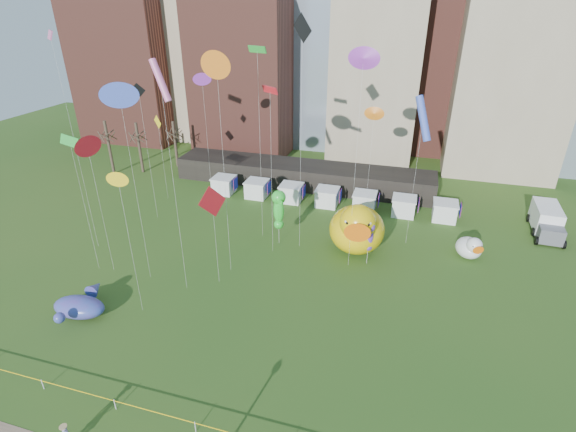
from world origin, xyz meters
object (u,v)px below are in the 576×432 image
(big_duck, at_px, (357,228))
(whale_inflatable, at_px, (80,305))
(small_duck, at_px, (470,247))
(box_truck, at_px, (547,220))
(seahorse_green, at_px, (278,207))
(seahorse_purple, at_px, (369,234))

(big_duck, height_order, whale_inflatable, big_duck)
(small_duck, xyz_separation_m, box_truck, (9.07, 8.65, 0.31))
(big_duck, bearing_deg, whale_inflatable, -148.15)
(seahorse_green, height_order, whale_inflatable, seahorse_green)
(seahorse_green, distance_m, box_truck, 31.84)
(whale_inflatable, bearing_deg, box_truck, 28.57)
(seahorse_green, xyz_separation_m, box_truck, (29.54, 11.49, -3.02))
(seahorse_green, height_order, seahorse_purple, seahorse_green)
(whale_inflatable, bearing_deg, big_duck, 34.06)
(big_duck, height_order, seahorse_purple, big_duck)
(seahorse_green, bearing_deg, box_truck, -2.85)
(big_duck, distance_m, seahorse_green, 8.82)
(whale_inflatable, xyz_separation_m, box_truck, (42.45, 28.29, 0.64))
(box_truck, bearing_deg, seahorse_green, -156.83)
(big_duck, distance_m, seahorse_purple, 2.77)
(seahorse_green, relative_size, box_truck, 0.88)
(small_duck, relative_size, seahorse_purple, 0.80)
(whale_inflatable, distance_m, box_truck, 51.02)
(seahorse_green, bearing_deg, small_duck, -16.20)
(seahorse_green, xyz_separation_m, whale_inflatable, (-12.91, -16.80, -3.66))
(big_duck, xyz_separation_m, small_duck, (11.85, 2.10, -1.63))
(big_duck, relative_size, seahorse_green, 1.32)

